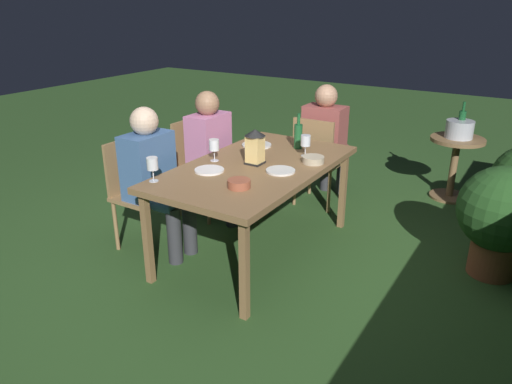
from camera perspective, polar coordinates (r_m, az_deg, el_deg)
name	(u,v)px	position (r m, az deg, el deg)	size (l,w,h in m)	color
ground_plane	(256,251)	(3.91, 0.00, -6.94)	(16.00, 16.00, 0.00)	#2D5123
dining_table	(256,172)	(3.63, 0.00, 2.40)	(1.69, 0.94, 0.73)	olive
chair_side_left_a	(198,163)	(4.46, -6.84, 3.46)	(0.42, 0.40, 0.87)	#937047
person_in_pink	(215,150)	(4.30, -4.88, 4.95)	(0.38, 0.47, 1.15)	#C675A3
chair_side_left_b	(138,188)	(3.93, -13.72, 0.40)	(0.42, 0.40, 0.87)	#937047
person_in_blue	(155,175)	(3.75, -11.80, 1.99)	(0.38, 0.47, 1.15)	#426699
chair_head_near	(317,158)	(4.61, 7.22, 4.05)	(0.40, 0.42, 0.87)	#937047
person_in_rust	(327,137)	(4.73, 8.32, 6.40)	(0.48, 0.38, 1.15)	#9E4C47
lantern_centerpiece	(255,145)	(3.60, -0.12, 5.59)	(0.15, 0.15, 0.27)	black
green_bottle_on_table	(298,135)	(4.01, 4.98, 6.65)	(0.07, 0.07, 0.29)	#1E5B2D
wine_glass_a	(152,165)	(3.32, -12.09, 3.14)	(0.08, 0.08, 0.17)	silver
wine_glass_b	(306,142)	(3.80, 5.86, 5.92)	(0.08, 0.08, 0.17)	silver
wine_glass_c	(214,146)	(3.68, -4.96, 5.42)	(0.08, 0.08, 0.17)	silver
plate_a	(281,171)	(3.47, 2.91, 2.52)	(0.21, 0.21, 0.01)	white
plate_b	(257,145)	(4.08, 0.07, 5.55)	(0.25, 0.25, 0.01)	silver
plate_c	(209,170)	(3.49, -5.52, 2.57)	(0.21, 0.21, 0.01)	white
bowl_olives	(239,183)	(3.17, -2.01, 1.02)	(0.15, 0.15, 0.05)	#9E5138
bowl_bread	(313,159)	(3.67, 6.74, 3.83)	(0.17, 0.17, 0.05)	#BCAD8E
side_table	(455,158)	(5.16, 22.36, 3.67)	(0.51, 0.51, 0.62)	brown
ice_bucket	(460,128)	(5.09, 22.85, 6.95)	(0.26, 0.26, 0.34)	#B2B7BF
potted_plant_corner	(501,214)	(3.80, 26.89, -2.37)	(0.61, 0.61, 0.82)	#9E5133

